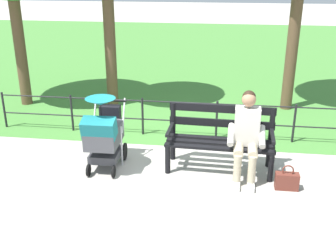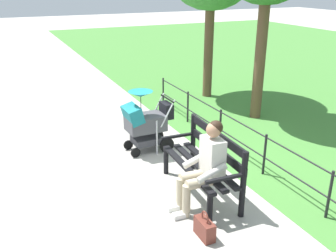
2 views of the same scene
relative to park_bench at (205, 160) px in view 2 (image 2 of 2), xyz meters
name	(u,v)px [view 2 (image 2 of 2)]	position (x,y,z in m)	size (l,w,h in m)	color
ground_plane	(176,171)	(0.75, 0.12, -0.53)	(60.00, 60.00, 0.00)	#ADA89E
park_bench	(205,160)	(0.00, 0.00, 0.00)	(1.62, 0.66, 0.96)	black
person_on_bench	(205,164)	(-0.37, 0.22, 0.15)	(0.55, 0.74, 1.28)	tan
stroller	(145,121)	(1.73, 0.26, 0.07)	(0.52, 0.90, 1.15)	black
handbag	(205,228)	(-0.95, 0.54, -0.40)	(0.32, 0.14, 0.37)	brown
park_fence	(241,136)	(0.75, -1.14, -0.11)	(6.75, 0.04, 0.70)	black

